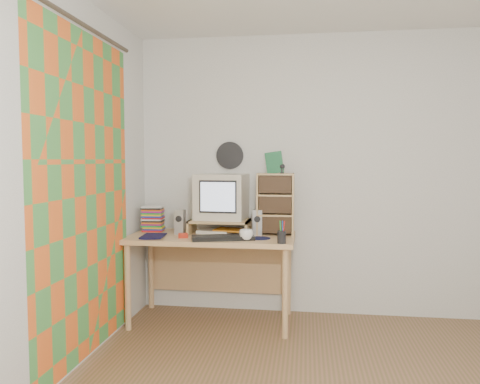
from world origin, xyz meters
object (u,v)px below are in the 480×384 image
(crt_monitor, at_px, (221,197))
(mug, at_px, (246,235))
(cd_rack, at_px, (275,204))
(dvd_stack, at_px, (153,217))
(keyboard, at_px, (223,238))
(diary, at_px, (143,235))
(desk, at_px, (213,249))

(crt_monitor, xyz_separation_m, mug, (0.27, -0.36, -0.27))
(cd_rack, bearing_deg, dvd_stack, 178.25)
(crt_monitor, relative_size, dvd_stack, 1.63)
(keyboard, height_order, diary, diary)
(crt_monitor, bearing_deg, diary, -145.73)
(crt_monitor, distance_m, keyboard, 0.48)
(crt_monitor, relative_size, mug, 3.81)
(dvd_stack, relative_size, cd_rack, 0.49)
(desk, distance_m, diary, 0.62)
(dvd_stack, bearing_deg, crt_monitor, -4.13)
(dvd_stack, bearing_deg, diary, -90.31)
(keyboard, bearing_deg, crt_monitor, 85.85)
(crt_monitor, relative_size, keyboard, 0.84)
(crt_monitor, xyz_separation_m, keyboard, (0.08, -0.36, -0.30))
(crt_monitor, distance_m, dvd_stack, 0.65)
(cd_rack, bearing_deg, desk, -173.99)
(cd_rack, height_order, mug, cd_rack)
(dvd_stack, height_order, mug, dvd_stack)
(desk, distance_m, cd_rack, 0.67)
(dvd_stack, distance_m, diary, 0.35)
(crt_monitor, height_order, mug, crt_monitor)
(cd_rack, bearing_deg, crt_monitor, 176.38)
(crt_monitor, bearing_deg, dvd_stack, -174.90)
(desk, bearing_deg, cd_rack, 6.36)
(keyboard, bearing_deg, diary, 161.41)
(diary, bearing_deg, crt_monitor, 24.23)
(desk, relative_size, mug, 12.79)
(dvd_stack, height_order, cd_rack, cd_rack)
(desk, xyz_separation_m, keyboard, (0.14, -0.27, 0.15))
(desk, relative_size, cd_rack, 2.66)
(keyboard, height_order, cd_rack, cd_rack)
(desk, height_order, keyboard, keyboard)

